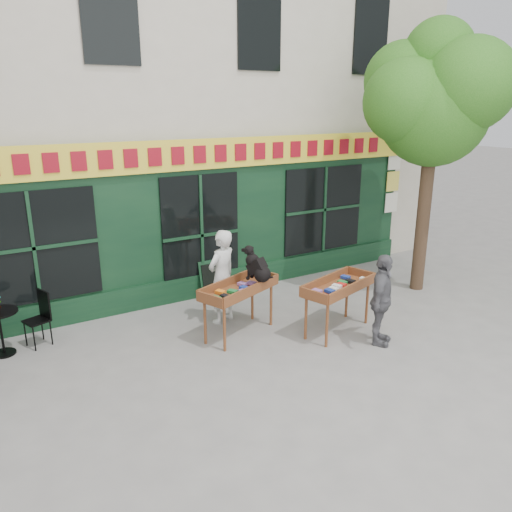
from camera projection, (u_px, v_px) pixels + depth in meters
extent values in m
plane|color=slate|center=(259.00, 338.00, 8.81)|extent=(80.00, 80.00, 0.00)
cube|color=beige|center=(133.00, 59.00, 12.26)|extent=(14.00, 7.00, 10.00)
cube|color=black|center=(199.00, 222.00, 10.32)|extent=(11.00, 0.16, 3.20)
cube|color=yellow|center=(199.00, 154.00, 9.81)|extent=(11.00, 0.06, 0.60)
cube|color=maroon|center=(200.00, 154.00, 9.78)|extent=(9.60, 0.03, 0.34)
cube|color=black|center=(203.00, 285.00, 10.63)|extent=(11.00, 0.10, 0.50)
cube|color=black|center=(201.00, 235.00, 10.31)|extent=(1.70, 0.05, 2.50)
cube|color=black|center=(33.00, 248.00, 8.68)|extent=(2.20, 0.05, 2.00)
cube|color=black|center=(324.00, 209.00, 11.83)|extent=(2.20, 0.05, 2.00)
cube|color=silver|center=(391.00, 203.00, 12.91)|extent=(0.42, 0.02, 0.50)
cube|color=#E5D14C|center=(393.00, 181.00, 12.75)|extent=(0.42, 0.02, 0.50)
cube|color=silver|center=(395.00, 160.00, 12.59)|extent=(0.42, 0.02, 0.50)
cylinder|color=#382619|center=(424.00, 209.00, 10.64)|extent=(0.28, 0.28, 3.60)
sphere|color=#1E5C15|center=(434.00, 112.00, 10.05)|extent=(2.20, 2.20, 2.20)
sphere|color=#1E5C15|center=(446.00, 96.00, 10.55)|extent=(1.80, 1.80, 1.80)
sphere|color=#1E5C15|center=(406.00, 101.00, 9.86)|extent=(1.70, 1.70, 1.70)
sphere|color=#1E5C15|center=(469.00, 85.00, 9.51)|extent=(1.80, 1.80, 1.80)
sphere|color=#1E5C15|center=(403.00, 81.00, 10.22)|extent=(1.60, 1.60, 1.60)
sphere|color=#1E5C15|center=(439.00, 54.00, 9.86)|extent=(1.40, 1.40, 1.40)
cylinder|color=brown|center=(224.00, 329.00, 8.22)|extent=(0.05, 0.05, 0.80)
cylinder|color=brown|center=(271.00, 305.00, 9.20)|extent=(0.05, 0.05, 0.80)
cylinder|color=brown|center=(205.00, 322.00, 8.47)|extent=(0.05, 0.05, 0.80)
cylinder|color=brown|center=(252.00, 299.00, 9.45)|extent=(0.05, 0.05, 0.80)
cube|color=brown|center=(239.00, 291.00, 8.71)|extent=(1.61, 1.08, 0.05)
cube|color=brown|center=(252.00, 290.00, 8.52)|extent=(1.41, 0.58, 0.18)
cube|color=brown|center=(227.00, 283.00, 8.86)|extent=(1.41, 0.58, 0.18)
cube|color=brown|center=(239.00, 288.00, 8.69)|extent=(1.36, 0.84, 0.06)
imported|color=silver|center=(222.00, 277.00, 9.22)|extent=(0.76, 0.63, 1.78)
cylinder|color=brown|center=(327.00, 325.00, 8.35)|extent=(0.05, 0.05, 0.80)
cylinder|color=brown|center=(367.00, 303.00, 9.27)|extent=(0.05, 0.05, 0.80)
cylinder|color=brown|center=(306.00, 318.00, 8.64)|extent=(0.05, 0.05, 0.80)
cylinder|color=brown|center=(347.00, 297.00, 9.56)|extent=(0.05, 0.05, 0.80)
cube|color=brown|center=(339.00, 288.00, 8.83)|extent=(1.60, 0.98, 0.05)
cube|color=brown|center=(353.00, 288.00, 8.62)|extent=(1.45, 0.47, 0.18)
cube|color=brown|center=(325.00, 280.00, 9.00)|extent=(1.45, 0.47, 0.18)
cube|color=brown|center=(339.00, 285.00, 8.81)|extent=(1.36, 0.76, 0.06)
imported|color=#56555A|center=(381.00, 300.00, 8.37)|extent=(0.98, 0.87, 1.59)
cylinder|color=black|center=(5.00, 353.00, 8.22)|extent=(0.36, 0.36, 0.03)
cylinder|color=black|center=(1.00, 333.00, 8.11)|extent=(0.04, 0.04, 0.72)
cube|color=black|center=(37.00, 321.00, 8.40)|extent=(0.46, 0.46, 0.03)
cube|color=black|center=(44.00, 304.00, 8.45)|extent=(0.15, 0.35, 0.50)
cylinder|color=black|center=(25.00, 334.00, 8.45)|extent=(0.02, 0.02, 0.44)
cylinder|color=black|center=(34.00, 339.00, 8.27)|extent=(0.02, 0.02, 0.44)
cylinder|color=black|center=(42.00, 328.00, 8.67)|extent=(0.02, 0.02, 0.44)
cylinder|color=black|center=(51.00, 333.00, 8.49)|extent=(0.02, 0.02, 0.44)
cube|color=black|center=(212.00, 279.00, 10.57)|extent=(0.56, 0.20, 0.79)
cube|color=black|center=(213.00, 279.00, 10.56)|extent=(0.46, 0.17, 0.65)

